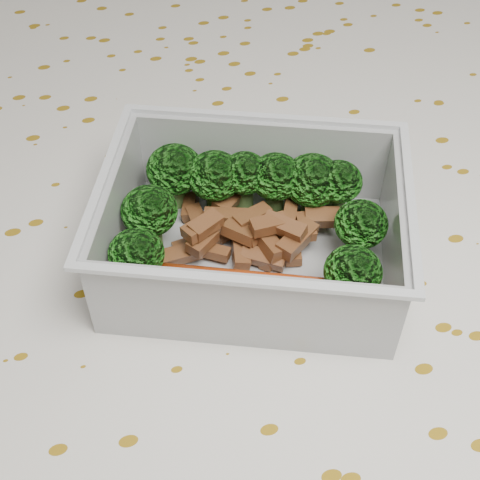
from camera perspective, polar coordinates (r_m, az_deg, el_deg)
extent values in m
cube|color=brown|center=(0.40, -0.46, -5.94)|extent=(1.40, 0.90, 0.04)
cube|color=silver|center=(0.39, -0.48, -3.89)|extent=(1.46, 0.96, 0.01)
cube|color=silver|center=(0.82, -9.70, 17.65)|extent=(1.46, 0.01, 0.18)
cube|color=silver|center=(0.39, 1.08, -1.59)|extent=(0.19, 0.17, 0.00)
cube|color=silver|center=(0.42, 1.91, 7.04)|extent=(0.15, 0.06, 0.05)
cube|color=silver|center=(0.33, 0.19, -5.95)|extent=(0.15, 0.06, 0.05)
cube|color=silver|center=(0.38, 12.97, 0.31)|extent=(0.05, 0.11, 0.05)
cube|color=silver|center=(0.38, -10.42, 2.12)|extent=(0.05, 0.11, 0.05)
cube|color=silver|center=(0.40, 2.06, 10.43)|extent=(0.16, 0.07, 0.00)
cube|color=silver|center=(0.31, 0.12, -3.51)|extent=(0.16, 0.07, 0.00)
cube|color=silver|center=(0.36, 14.35, 3.27)|extent=(0.05, 0.11, 0.00)
cube|color=silver|center=(0.37, -11.63, 5.20)|extent=(0.05, 0.11, 0.00)
cylinder|color=#608C3F|center=(0.42, -5.41, 3.96)|extent=(0.01, 0.01, 0.02)
ellipsoid|color=#2D8020|center=(0.41, -5.61, 6.02)|extent=(0.03, 0.03, 0.03)
cylinder|color=#608C3F|center=(0.41, -2.10, 3.44)|extent=(0.01, 0.01, 0.02)
ellipsoid|color=#2D8020|center=(0.40, -2.17, 5.51)|extent=(0.03, 0.03, 0.03)
cylinder|color=#608C3F|center=(0.41, 0.38, 3.66)|extent=(0.01, 0.01, 0.02)
ellipsoid|color=#2D8020|center=(0.40, 0.39, 5.73)|extent=(0.03, 0.03, 0.02)
cylinder|color=#608C3F|center=(0.41, 2.97, 3.36)|extent=(0.01, 0.01, 0.02)
ellipsoid|color=#2D8020|center=(0.40, 3.08, 5.43)|extent=(0.03, 0.03, 0.03)
cylinder|color=#608C3F|center=(0.41, 5.99, 3.02)|extent=(0.01, 0.01, 0.02)
ellipsoid|color=#2D8020|center=(0.40, 6.21, 5.08)|extent=(0.04, 0.04, 0.03)
cylinder|color=#608C3F|center=(0.41, 8.14, 2.91)|extent=(0.01, 0.01, 0.02)
ellipsoid|color=#2D8020|center=(0.40, 8.43, 4.96)|extent=(0.03, 0.03, 0.02)
cylinder|color=#608C3F|center=(0.39, -7.46, 0.42)|extent=(0.01, 0.01, 0.02)
ellipsoid|color=#2D8020|center=(0.38, -7.74, 2.48)|extent=(0.03, 0.03, 0.03)
cylinder|color=#608C3F|center=(0.39, 9.91, -0.68)|extent=(0.01, 0.01, 0.02)
ellipsoid|color=#2D8020|center=(0.37, 10.29, 1.36)|extent=(0.03, 0.03, 0.03)
cylinder|color=#608C3F|center=(0.37, -8.50, -3.21)|extent=(0.01, 0.01, 0.02)
ellipsoid|color=#2D8020|center=(0.36, -8.84, -1.17)|extent=(0.03, 0.03, 0.03)
cylinder|color=#608C3F|center=(0.37, 9.23, -4.70)|extent=(0.01, 0.01, 0.02)
ellipsoid|color=#2D8020|center=(0.35, 9.61, -2.69)|extent=(0.03, 0.03, 0.03)
cube|color=brown|center=(0.39, -3.72, -0.23)|extent=(0.03, 0.01, 0.01)
cube|color=brown|center=(0.39, 4.13, -0.01)|extent=(0.02, 0.01, 0.01)
cube|color=brown|center=(0.40, -1.24, 0.92)|extent=(0.03, 0.01, 0.01)
cube|color=brown|center=(0.41, -4.26, 2.84)|extent=(0.02, 0.02, 0.01)
cube|color=brown|center=(0.39, -1.11, 1.94)|extent=(0.03, 0.02, 0.01)
cube|color=brown|center=(0.38, 0.05, 0.70)|extent=(0.02, 0.02, 0.01)
cube|color=brown|center=(0.40, -1.92, 1.28)|extent=(0.01, 0.03, 0.01)
cube|color=brown|center=(0.38, 2.00, -1.52)|extent=(0.03, 0.02, 0.01)
cube|color=brown|center=(0.38, 2.22, -0.01)|extent=(0.02, 0.03, 0.01)
cube|color=brown|center=(0.39, 4.48, -0.77)|extent=(0.01, 0.02, 0.01)
cube|color=brown|center=(0.38, 3.83, 1.14)|extent=(0.02, 0.03, 0.01)
cube|color=brown|center=(0.40, 3.43, 0.64)|extent=(0.02, 0.03, 0.01)
cube|color=brown|center=(0.38, 2.47, 1.31)|extent=(0.02, 0.01, 0.01)
cube|color=brown|center=(0.40, 7.02, 1.94)|extent=(0.02, 0.02, 0.01)
cube|color=brown|center=(0.39, 1.10, 1.91)|extent=(0.02, 0.02, 0.01)
cube|color=brown|center=(0.39, 5.62, 1.17)|extent=(0.01, 0.02, 0.01)
cube|color=brown|center=(0.40, 4.27, 2.44)|extent=(0.02, 0.03, 0.01)
cube|color=brown|center=(0.39, -2.84, -0.86)|extent=(0.03, 0.02, 0.01)
cube|color=brown|center=(0.39, 3.25, -0.36)|extent=(0.02, 0.02, 0.01)
cube|color=brown|center=(0.38, -2.95, 1.30)|extent=(0.02, 0.02, 0.01)
cube|color=brown|center=(0.39, 4.57, -0.26)|extent=(0.01, 0.02, 0.01)
cube|color=brown|center=(0.40, -3.45, 1.42)|extent=(0.01, 0.03, 0.01)
cube|color=brown|center=(0.39, 3.01, -0.05)|extent=(0.02, 0.02, 0.01)
cube|color=brown|center=(0.39, 1.63, 0.86)|extent=(0.02, 0.02, 0.01)
cube|color=brown|center=(0.39, 0.07, -0.99)|extent=(0.01, 0.03, 0.01)
cube|color=brown|center=(0.39, -5.02, -1.22)|extent=(0.02, 0.01, 0.01)
cube|color=brown|center=(0.38, -3.41, 1.04)|extent=(0.02, 0.02, 0.01)
cube|color=brown|center=(0.38, 4.90, 0.07)|extent=(0.03, 0.03, 0.01)
cube|color=brown|center=(0.39, 3.04, -0.81)|extent=(0.03, 0.03, 0.01)
cube|color=brown|center=(0.40, -1.04, 3.40)|extent=(0.02, 0.02, 0.01)
cube|color=brown|center=(0.38, -3.22, -0.13)|extent=(0.02, 0.02, 0.01)
cylinder|color=#BB3A10|center=(0.36, 1.16, -4.50)|extent=(0.12, 0.07, 0.02)
sphere|color=#BB3A10|center=(0.36, 11.04, -5.35)|extent=(0.02, 0.02, 0.02)
sphere|color=#BB3A10|center=(0.37, -8.50, -3.54)|extent=(0.02, 0.02, 0.02)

